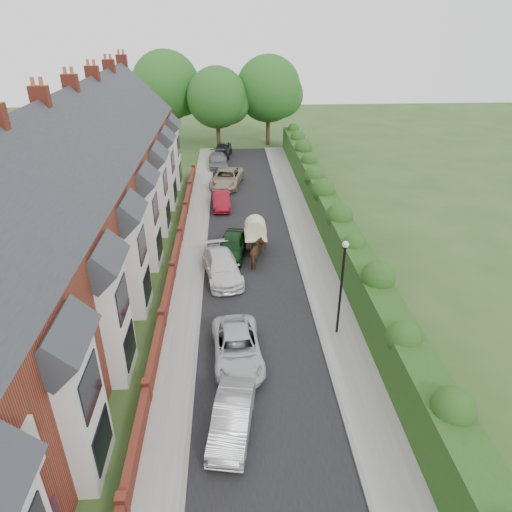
{
  "coord_description": "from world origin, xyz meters",
  "views": [
    {
      "loc": [
        -1.69,
        -14.13,
        14.15
      ],
      "look_at": [
        -0.39,
        8.4,
        2.2
      ],
      "focal_mm": 32.0,
      "sensor_mm": 36.0,
      "label": 1
    }
  ],
  "objects_px": {
    "car_black": "(223,150)",
    "car_green": "(232,246)",
    "car_white": "(222,266)",
    "car_red": "(221,200)",
    "car_grey": "(218,161)",
    "lamppost": "(342,277)",
    "car_beige": "(227,178)",
    "horse": "(257,254)",
    "car_silver_b": "(237,348)",
    "horse_cart": "(255,232)",
    "car_silver_a": "(232,418)"
  },
  "relations": [
    {
      "from": "car_red",
      "to": "car_green",
      "type": "bearing_deg",
      "value": -87.76
    },
    {
      "from": "car_white",
      "to": "car_beige",
      "type": "distance_m",
      "value": 16.81
    },
    {
      "from": "horse",
      "to": "car_beige",
      "type": "bearing_deg",
      "value": -75.22
    },
    {
      "from": "car_white",
      "to": "car_silver_b",
      "type": "bearing_deg",
      "value": -94.48
    },
    {
      "from": "car_silver_a",
      "to": "horse",
      "type": "distance_m",
      "value": 13.11
    },
    {
      "from": "car_grey",
      "to": "car_red",
      "type": "bearing_deg",
      "value": -90.91
    },
    {
      "from": "lamppost",
      "to": "horse",
      "type": "relative_size",
      "value": 2.7
    },
    {
      "from": "car_silver_a",
      "to": "car_black",
      "type": "xyz_separation_m",
      "value": [
        -0.63,
        38.62,
        0.09
      ]
    },
    {
      "from": "lamppost",
      "to": "car_green",
      "type": "relative_size",
      "value": 1.16
    },
    {
      "from": "car_white",
      "to": "car_beige",
      "type": "relative_size",
      "value": 0.91
    },
    {
      "from": "lamppost",
      "to": "car_green",
      "type": "height_order",
      "value": "lamppost"
    },
    {
      "from": "car_silver_a",
      "to": "car_red",
      "type": "xyz_separation_m",
      "value": [
        -0.64,
        23.12,
        -0.0
      ]
    },
    {
      "from": "car_green",
      "to": "car_beige",
      "type": "relative_size",
      "value": 0.82
    },
    {
      "from": "car_black",
      "to": "lamppost",
      "type": "bearing_deg",
      "value": -72.41
    },
    {
      "from": "car_red",
      "to": "car_beige",
      "type": "relative_size",
      "value": 0.73
    },
    {
      "from": "lamppost",
      "to": "car_green",
      "type": "distance_m",
      "value": 10.34
    },
    {
      "from": "car_black",
      "to": "car_green",
      "type": "bearing_deg",
      "value": -80.81
    },
    {
      "from": "car_beige",
      "to": "lamppost",
      "type": "bearing_deg",
      "value": -65.46
    },
    {
      "from": "lamppost",
      "to": "car_grey",
      "type": "bearing_deg",
      "value": 102.46
    },
    {
      "from": "lamppost",
      "to": "car_silver_b",
      "type": "height_order",
      "value": "lamppost"
    },
    {
      "from": "car_red",
      "to": "horse_cart",
      "type": "bearing_deg",
      "value": -76.38
    },
    {
      "from": "car_white",
      "to": "car_black",
      "type": "distance_m",
      "value": 26.91
    },
    {
      "from": "car_beige",
      "to": "horse",
      "type": "height_order",
      "value": "horse"
    },
    {
      "from": "car_silver_a",
      "to": "car_black",
      "type": "relative_size",
      "value": 0.9
    },
    {
      "from": "car_grey",
      "to": "horse",
      "type": "xyz_separation_m",
      "value": [
        2.81,
        -21.54,
        0.13
      ]
    },
    {
      "from": "car_silver_b",
      "to": "horse",
      "type": "bearing_deg",
      "value": 76.78
    },
    {
      "from": "lamppost",
      "to": "car_white",
      "type": "distance_m",
      "value": 8.7
    },
    {
      "from": "car_white",
      "to": "horse",
      "type": "relative_size",
      "value": 2.58
    },
    {
      "from": "horse",
      "to": "horse_cart",
      "type": "distance_m",
      "value": 2.14
    },
    {
      "from": "lamppost",
      "to": "car_red",
      "type": "xyz_separation_m",
      "value": [
        -5.93,
        17.39,
        -2.64
      ]
    },
    {
      "from": "car_green",
      "to": "car_grey",
      "type": "distance_m",
      "value": 20.24
    },
    {
      "from": "car_white",
      "to": "car_red",
      "type": "distance_m",
      "value": 11.41
    },
    {
      "from": "car_black",
      "to": "horse_cart",
      "type": "height_order",
      "value": "horse_cart"
    },
    {
      "from": "lamppost",
      "to": "car_black",
      "type": "relative_size",
      "value": 1.17
    },
    {
      "from": "lamppost",
      "to": "car_beige",
      "type": "distance_m",
      "value": 23.57
    },
    {
      "from": "horse",
      "to": "car_black",
      "type": "bearing_deg",
      "value": -76.91
    },
    {
      "from": "car_silver_b",
      "to": "car_green",
      "type": "bearing_deg",
      "value": 86.88
    },
    {
      "from": "car_silver_b",
      "to": "car_white",
      "type": "distance_m",
      "value": 7.65
    },
    {
      "from": "car_white",
      "to": "car_red",
      "type": "relative_size",
      "value": 1.24
    },
    {
      "from": "lamppost",
      "to": "car_silver_b",
      "type": "bearing_deg",
      "value": -161.93
    },
    {
      "from": "car_silver_a",
      "to": "car_silver_b",
      "type": "relative_size",
      "value": 0.84
    },
    {
      "from": "car_red",
      "to": "horse_cart",
      "type": "relative_size",
      "value": 1.19
    },
    {
      "from": "car_silver_a",
      "to": "car_silver_b",
      "type": "xyz_separation_m",
      "value": [
        0.28,
        4.1,
        0.0
      ]
    },
    {
      "from": "car_green",
      "to": "car_grey",
      "type": "bearing_deg",
      "value": 103.91
    },
    {
      "from": "car_silver_a",
      "to": "car_grey",
      "type": "height_order",
      "value": "car_grey"
    },
    {
      "from": "car_white",
      "to": "horse_cart",
      "type": "xyz_separation_m",
      "value": [
        2.21,
        3.35,
        0.66
      ]
    },
    {
      "from": "car_grey",
      "to": "car_white",
      "type": "bearing_deg",
      "value": -91.61
    },
    {
      "from": "car_white",
      "to": "car_grey",
      "type": "height_order",
      "value": "car_white"
    },
    {
      "from": "car_green",
      "to": "car_silver_a",
      "type": "bearing_deg",
      "value": -80.05
    },
    {
      "from": "car_black",
      "to": "horse",
      "type": "xyz_separation_m",
      "value": [
        2.36,
        -25.63,
        0.06
      ]
    }
  ]
}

